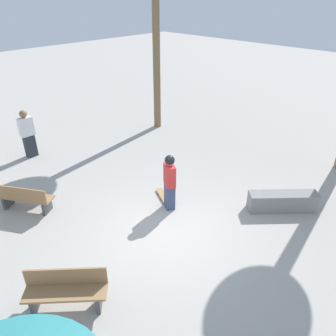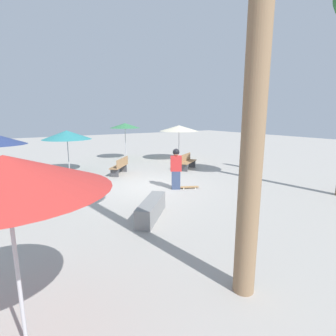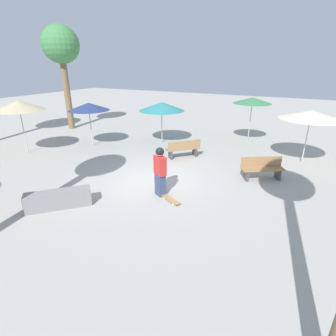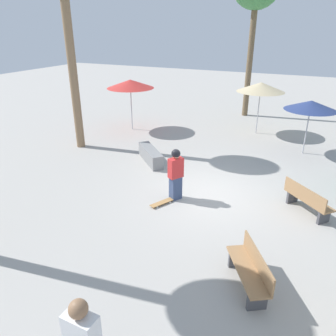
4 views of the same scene
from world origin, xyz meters
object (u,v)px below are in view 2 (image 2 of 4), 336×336
Objects in this scene: skateboard at (189,187)px; shade_umbrella_red at (5,173)px; shade_umbrella_cream at (179,128)px; bench_far at (187,162)px; shade_umbrella_green at (125,126)px; bystander_watching at (250,153)px; shade_umbrella_teal at (67,135)px; bench_near at (120,166)px; skater_main at (176,167)px; concrete_ledge at (151,209)px.

shade_umbrella_red is (-4.92, 6.44, 2.30)m from skateboard.
shade_umbrella_red is 14.79m from shade_umbrella_cream.
shade_umbrella_green reaches higher than bench_far.
bench_far is at bearing -116.74° from bystander_watching.
shade_umbrella_cream is (0.08, -7.12, 0.14)m from shade_umbrella_teal.
bystander_watching reaches higher than bench_near.
bench_near is at bearing 133.85° from skater_main.
skater_main is 7.99m from shade_umbrella_red.
shade_umbrella_red is at bearing -166.60° from bench_near.
bench_far is (-0.85, -3.67, 0.00)m from bench_near.
shade_umbrella_cream is at bearing -26.61° from bench_near.
bench_near is 5.03m from shade_umbrella_green.
shade_umbrella_teal is (5.59, 2.97, 1.09)m from skater_main.
bench_near is (5.95, -1.51, 0.15)m from concrete_ledge.
shade_umbrella_cream is (10.82, -10.08, -0.22)m from shade_umbrella_red.
shade_umbrella_red is 1.44× the size of bystander_watching.
skateboard is 4.28m from bench_near.
bystander_watching is (3.41, -8.37, 0.62)m from concrete_ledge.
shade_umbrella_red reaches higher than shade_umbrella_cream.
shade_umbrella_teal is 0.95× the size of shade_umbrella_cream.
shade_umbrella_red is at bearing -107.98° from skater_main.
shade_umbrella_teal is (7.75, 0.60, 1.72)m from concrete_ledge.
shade_umbrella_red reaches higher than shade_umbrella_green.
skateboard is 0.31× the size of shade_umbrella_cream.
skateboard is at bearing -73.58° from bystander_watching.
shade_umbrella_teal is at bearing 149.04° from skater_main.
shade_umbrella_red is at bearing -60.48° from bystander_watching.
shade_umbrella_green is at bearing -61.22° from shade_umbrella_teal.
bench_far is at bearing 153.76° from shade_umbrella_cream.
skater_main is 8.16m from shade_umbrella_green.
shade_umbrella_red reaches higher than skater_main.
skateboard is 7.24m from shade_umbrella_cream.
skater_main is at bearing 170.72° from shade_umbrella_green.
bench_near is 3.18m from shade_umbrella_teal.
bystander_watching is (1.25, -6.00, -0.01)m from skater_main.
bench_far is at bearing 80.56° from skateboard.
shade_umbrella_teal is (5.82, 3.48, 1.94)m from skateboard.
shade_umbrella_cream reaches higher than bench_near.
shade_umbrella_green reaches higher than shade_umbrella_teal.
bench_far is 0.89× the size of bystander_watching.
bystander_watching is at bearing 42.82° from skater_main.
skater_main is at bearing -47.77° from concrete_ledge.
shade_umbrella_cream is (5.67, -4.15, 1.23)m from skater_main.
skateboard is 0.55× the size of bench_near.
bystander_watching reaches higher than skater_main.
shade_umbrella_teal is (10.74, -2.96, -0.36)m from shade_umbrella_red.
shade_umbrella_cream reaches higher than shade_umbrella_teal.
shade_umbrella_teal is 1.00× the size of shade_umbrella_green.
bench_near reaches higher than skateboard.
bench_far is 0.62× the size of shade_umbrella_red.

